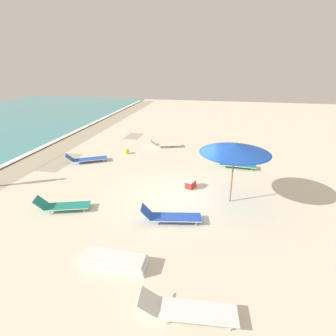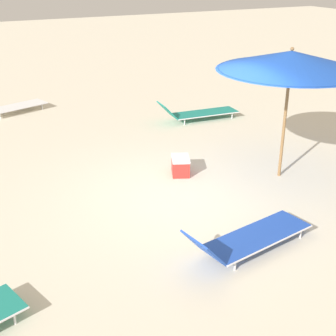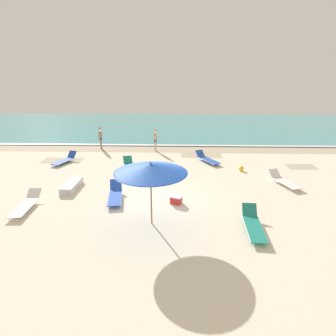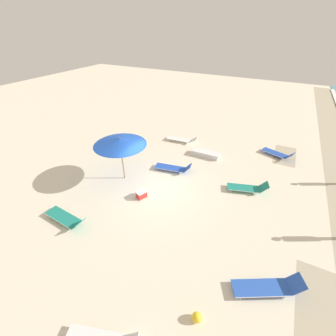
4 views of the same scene
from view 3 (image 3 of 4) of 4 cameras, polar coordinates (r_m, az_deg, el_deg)
The scene contains 15 objects.
ground_plane at distance 12.48m, azimuth -2.61°, elevation -7.38°, with size 60.00×60.00×0.16m.
ocean_water at distance 31.70m, azimuth 0.14°, elevation 9.31°, with size 60.00×19.92×0.07m.
beach_umbrella at distance 9.67m, azimuth -3.83°, elevation -0.06°, with size 2.77×2.77×2.57m.
lounger_stack at distance 14.54m, azimuth -20.21°, elevation -3.59°, with size 0.62×1.90×0.32m.
sun_lounger_under_umbrella at distance 12.77m, azimuth -11.43°, elevation -5.66°, with size 0.96×2.25×0.60m.
sun_lounger_beside_umbrella at distance 18.08m, azimuth 8.53°, elevation 2.00°, with size 1.61×2.28×0.57m.
sun_lounger_near_water_left at distance 16.70m, azimuth -8.41°, elevation 0.56°, with size 1.18×2.11×0.58m.
sun_lounger_near_water_right at distance 19.02m, azimuth -21.61°, elevation 1.72°, with size 1.23×2.08×0.60m.
sun_lounger_mid_beach_solo at distance 15.44m, azimuth 23.92°, elevation -2.55°, with size 1.22×2.18×0.55m.
sun_lounger_mid_beach_pair_a at distance 13.21m, azimuth -28.56°, elevation -6.95°, with size 0.79×2.30×0.50m.
sun_lounger_mid_beach_pair_b at distance 10.67m, azimuth 18.10°, elevation -11.59°, with size 0.76×2.28×0.58m.
beachgoer_wading_adult at distance 20.39m, azimuth -2.79°, elevation 6.46°, with size 0.27×0.44×1.76m.
beachgoer_shoreline_child at distance 21.71m, azimuth -14.50°, elevation 6.65°, with size 0.27×0.45×1.76m.
beach_ball at distance 16.78m, azimuth 15.64°, elevation -0.10°, with size 0.31×0.31×0.31m.
cooler_box at distance 12.08m, azimuth 1.79°, elevation -6.91°, with size 0.60×0.52×0.37m.
Camera 3 is at (0.92, -11.11, 5.52)m, focal length 28.00 mm.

